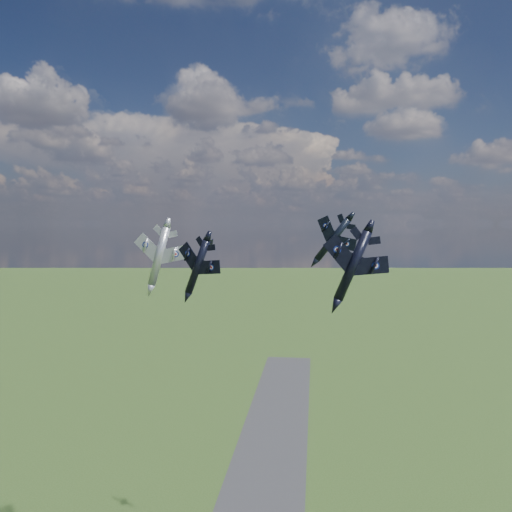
% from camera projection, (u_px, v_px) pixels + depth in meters
% --- Properties ---
extents(jet_lead_navy, '(15.90, 17.92, 7.04)m').
position_uv_depth(jet_lead_navy, '(198.00, 266.00, 92.32)').
color(jet_lead_navy, black).
extents(jet_right_navy, '(11.22, 15.07, 6.99)m').
position_uv_depth(jet_right_navy, '(353.00, 266.00, 73.10)').
color(jet_right_navy, black).
extents(jet_high_navy, '(14.35, 17.08, 8.85)m').
position_uv_depth(jet_high_navy, '(333.00, 240.00, 102.08)').
color(jet_high_navy, black).
extents(jet_left_silver, '(12.81, 16.74, 6.42)m').
position_uv_depth(jet_left_silver, '(159.00, 256.00, 98.00)').
color(jet_left_silver, '#A7A9B2').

